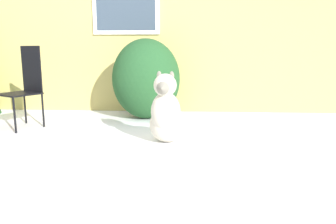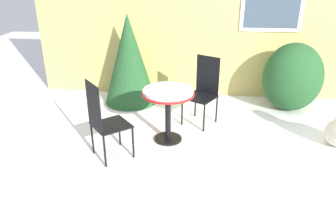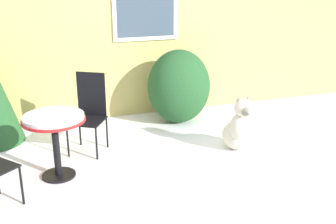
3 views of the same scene
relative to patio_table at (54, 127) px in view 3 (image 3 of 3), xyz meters
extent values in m
plane|color=white|center=(1.42, -0.35, -0.62)|extent=(16.00, 16.00, 0.00)
cube|color=tan|center=(1.42, 1.85, 0.74)|extent=(8.00, 0.06, 2.72)
ellipsoid|color=#235128|center=(1.94, 1.28, -0.05)|extent=(0.96, 0.89, 1.13)
cylinder|color=black|center=(0.00, 0.00, -0.60)|extent=(0.39, 0.39, 0.03)
cylinder|color=black|center=(0.00, 0.00, -0.26)|extent=(0.08, 0.08, 0.65)
cylinder|color=red|center=(0.00, 0.00, 0.08)|extent=(0.70, 0.70, 0.03)
cylinder|color=white|center=(0.00, 0.00, 0.11)|extent=(0.68, 0.68, 0.04)
cube|color=black|center=(0.43, 0.57, -0.18)|extent=(0.58, 0.58, 0.02)
cube|color=black|center=(0.53, 0.75, 0.12)|extent=(0.34, 0.21, 0.58)
cylinder|color=black|center=(0.17, 0.50, -0.40)|extent=(0.02, 0.02, 0.43)
cylinder|color=black|center=(0.50, 0.31, -0.40)|extent=(0.02, 0.02, 0.43)
cylinder|color=black|center=(0.36, 0.83, -0.40)|extent=(0.02, 0.02, 0.43)
cylinder|color=black|center=(0.69, 0.64, -0.40)|extent=(0.02, 0.02, 0.43)
cylinder|color=black|center=(-0.39, -0.51, -0.40)|extent=(0.02, 0.02, 0.43)
ellipsoid|color=beige|center=(2.33, 0.06, -0.43)|extent=(0.44, 0.48, 0.38)
ellipsoid|color=beige|center=(2.31, -0.07, -0.27)|extent=(0.34, 0.30, 0.41)
sphere|color=beige|center=(2.31, -0.09, 0.01)|extent=(0.23, 0.23, 0.23)
cone|color=gray|center=(2.29, -0.24, -0.01)|extent=(0.14, 0.09, 0.13)
ellipsoid|color=gray|center=(2.24, -0.07, 0.10)|extent=(0.05, 0.04, 0.10)
ellipsoid|color=gray|center=(2.37, -0.09, 0.10)|extent=(0.05, 0.04, 0.10)
ellipsoid|color=beige|center=(2.35, 0.26, -0.53)|extent=(0.10, 0.21, 0.07)
camera|label=1|loc=(2.53, -3.35, 0.35)|focal=35.00mm
camera|label=2|loc=(0.41, -4.05, 1.64)|focal=35.00mm
camera|label=3|loc=(-0.17, -4.56, 1.69)|focal=45.00mm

